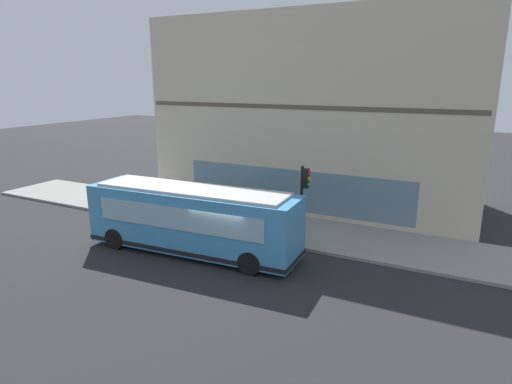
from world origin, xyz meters
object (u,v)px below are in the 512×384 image
city_bus_nearside (192,220)px  fire_hydrant (273,219)px  pedestrian_near_building_entrance (214,201)px  traffic_light_near_corner (304,191)px  pedestrian_walking_along_curb (168,191)px  newspaper_vending_box (208,214)px

city_bus_nearside → fire_hydrant: 5.15m
city_bus_nearside → pedestrian_near_building_entrance: size_ratio=6.36×
traffic_light_near_corner → pedestrian_walking_along_curb: traffic_light_near_corner is taller
city_bus_nearside → pedestrian_near_building_entrance: city_bus_nearside is taller
traffic_light_near_corner → pedestrian_walking_along_curb: size_ratio=2.14×
city_bus_nearside → traffic_light_near_corner: (2.94, -4.29, 1.22)m
pedestrian_near_building_entrance → newspaper_vending_box: pedestrian_near_building_entrance is taller
city_bus_nearside → pedestrian_walking_along_curb: size_ratio=5.78×
city_bus_nearside → pedestrian_walking_along_curb: (4.95, 5.34, -0.39)m
traffic_light_near_corner → pedestrian_near_building_entrance: 6.58m
city_bus_nearside → fire_hydrant: bearing=-22.4°
traffic_light_near_corner → fire_hydrant: bearing=53.8°
fire_hydrant → pedestrian_walking_along_curb: pedestrian_walking_along_curb is taller
city_bus_nearside → traffic_light_near_corner: bearing=-55.6°
fire_hydrant → newspaper_vending_box: 3.64m
fire_hydrant → city_bus_nearside: bearing=157.6°
newspaper_vending_box → fire_hydrant: bearing=-72.7°
traffic_light_near_corner → pedestrian_near_building_entrance: (1.70, 6.12, -1.72)m
fire_hydrant → traffic_light_near_corner: bearing=-126.2°
city_bus_nearside → traffic_light_near_corner: size_ratio=2.70×
city_bus_nearside → pedestrian_walking_along_curb: 7.29m
traffic_light_near_corner → pedestrian_walking_along_curb: (2.02, 9.63, -1.61)m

